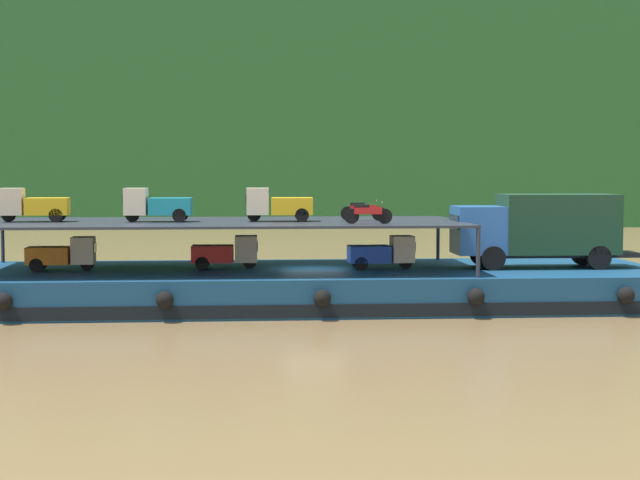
{
  "coord_description": "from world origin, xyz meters",
  "views": [
    {
      "loc": [
        -2.87,
        -40.72,
        5.58
      ],
      "look_at": [
        0.27,
        0.0,
        2.7
      ],
      "focal_mm": 55.19,
      "sensor_mm": 36.0,
      "label": 1
    }
  ],
  "objects_px": {
    "mini_truck_lower_mid": "(382,252)",
    "mini_truck_upper_fore": "(278,205)",
    "cargo_barge": "(314,287)",
    "motorcycle_upper_port": "(368,213)",
    "mini_truck_lower_stern": "(63,254)",
    "mini_truck_upper_stern": "(33,205)",
    "mini_truck_upper_mid": "(157,205)",
    "covered_lorry": "(539,228)",
    "motorcycle_upper_centre": "(363,210)",
    "mini_truck_lower_aft": "(226,252)"
  },
  "relations": [
    {
      "from": "cargo_barge",
      "to": "motorcycle_upper_port",
      "type": "bearing_deg",
      "value": -50.25
    },
    {
      "from": "mini_truck_lower_mid",
      "to": "mini_truck_upper_fore",
      "type": "bearing_deg",
      "value": 179.67
    },
    {
      "from": "covered_lorry",
      "to": "mini_truck_upper_stern",
      "type": "bearing_deg",
      "value": 178.97
    },
    {
      "from": "mini_truck_upper_fore",
      "to": "cargo_barge",
      "type": "bearing_deg",
      "value": 10.72
    },
    {
      "from": "cargo_barge",
      "to": "mini_truck_lower_mid",
      "type": "xyz_separation_m",
      "value": [
        2.85,
        -0.31,
        1.44
      ]
    },
    {
      "from": "covered_lorry",
      "to": "motorcycle_upper_centre",
      "type": "bearing_deg",
      "value": 178.05
    },
    {
      "from": "motorcycle_upper_port",
      "to": "mini_truck_lower_stern",
      "type": "bearing_deg",
      "value": 169.03
    },
    {
      "from": "mini_truck_lower_stern",
      "to": "mini_truck_upper_stern",
      "type": "bearing_deg",
      "value": 173.25
    },
    {
      "from": "covered_lorry",
      "to": "mini_truck_lower_mid",
      "type": "bearing_deg",
      "value": -179.3
    },
    {
      "from": "mini_truck_lower_aft",
      "to": "mini_truck_upper_stern",
      "type": "bearing_deg",
      "value": -178.87
    },
    {
      "from": "mini_truck_upper_mid",
      "to": "motorcycle_upper_port",
      "type": "relative_size",
      "value": 1.46
    },
    {
      "from": "mini_truck_upper_stern",
      "to": "mini_truck_upper_fore",
      "type": "height_order",
      "value": "same"
    },
    {
      "from": "motorcycle_upper_port",
      "to": "mini_truck_upper_mid",
      "type": "bearing_deg",
      "value": 165.77
    },
    {
      "from": "mini_truck_upper_stern",
      "to": "mini_truck_upper_fore",
      "type": "xyz_separation_m",
      "value": [
        9.98,
        -0.44,
        0.0
      ]
    },
    {
      "from": "mini_truck_upper_fore",
      "to": "motorcycle_upper_port",
      "type": "distance_m",
      "value": 4.04
    },
    {
      "from": "mini_truck_lower_aft",
      "to": "motorcycle_upper_centre",
      "type": "bearing_deg",
      "value": -2.8
    },
    {
      "from": "mini_truck_lower_stern",
      "to": "motorcycle_upper_centre",
      "type": "bearing_deg",
      "value": 0.06
    },
    {
      "from": "covered_lorry",
      "to": "motorcycle_upper_port",
      "type": "height_order",
      "value": "covered_lorry"
    },
    {
      "from": "mini_truck_lower_stern",
      "to": "motorcycle_upper_centre",
      "type": "relative_size",
      "value": 1.46
    },
    {
      "from": "mini_truck_lower_mid",
      "to": "motorcycle_upper_centre",
      "type": "distance_m",
      "value": 1.94
    },
    {
      "from": "mini_truck_lower_mid",
      "to": "mini_truck_upper_mid",
      "type": "height_order",
      "value": "mini_truck_upper_mid"
    },
    {
      "from": "mini_truck_lower_aft",
      "to": "motorcycle_upper_centre",
      "type": "relative_size",
      "value": 1.46
    },
    {
      "from": "mini_truck_lower_aft",
      "to": "motorcycle_upper_centre",
      "type": "xyz_separation_m",
      "value": [
        5.71,
        -0.28,
        1.74
      ]
    },
    {
      "from": "mini_truck_lower_mid",
      "to": "mini_truck_lower_stern",
      "type": "bearing_deg",
      "value": 178.6
    },
    {
      "from": "cargo_barge",
      "to": "mini_truck_upper_fore",
      "type": "height_order",
      "value": "mini_truck_upper_fore"
    },
    {
      "from": "mini_truck_upper_stern",
      "to": "mini_truck_upper_fore",
      "type": "bearing_deg",
      "value": -2.5
    },
    {
      "from": "mini_truck_upper_stern",
      "to": "mini_truck_upper_mid",
      "type": "distance_m",
      "value": 5.04
    },
    {
      "from": "mini_truck_lower_stern",
      "to": "mini_truck_upper_fore",
      "type": "height_order",
      "value": "mini_truck_upper_fore"
    },
    {
      "from": "mini_truck_upper_fore",
      "to": "motorcycle_upper_centre",
      "type": "bearing_deg",
      "value": 5.0
    },
    {
      "from": "mini_truck_upper_mid",
      "to": "motorcycle_upper_port",
      "type": "xyz_separation_m",
      "value": [
        8.41,
        -2.13,
        -0.26
      ]
    },
    {
      "from": "cargo_barge",
      "to": "motorcycle_upper_port",
      "type": "distance_m",
      "value": 4.42
    },
    {
      "from": "cargo_barge",
      "to": "mini_truck_lower_stern",
      "type": "bearing_deg",
      "value": 179.91
    },
    {
      "from": "motorcycle_upper_centre",
      "to": "mini_truck_lower_mid",
      "type": "bearing_deg",
      "value": -23.33
    },
    {
      "from": "mini_truck_lower_mid",
      "to": "mini_truck_upper_fore",
      "type": "distance_m",
      "value": 4.77
    },
    {
      "from": "cargo_barge",
      "to": "mini_truck_upper_mid",
      "type": "height_order",
      "value": "mini_truck_upper_mid"
    },
    {
      "from": "mini_truck_lower_stern",
      "to": "motorcycle_upper_port",
      "type": "height_order",
      "value": "motorcycle_upper_port"
    },
    {
      "from": "cargo_barge",
      "to": "mini_truck_lower_stern",
      "type": "height_order",
      "value": "mini_truck_lower_stern"
    },
    {
      "from": "mini_truck_upper_stern",
      "to": "motorcycle_upper_centre",
      "type": "bearing_deg",
      "value": -0.53
    },
    {
      "from": "cargo_barge",
      "to": "mini_truck_lower_stern",
      "type": "distance_m",
      "value": 10.4
    },
    {
      "from": "covered_lorry",
      "to": "mini_truck_upper_stern",
      "type": "distance_m",
      "value": 21.02
    },
    {
      "from": "covered_lorry",
      "to": "mini_truck_upper_mid",
      "type": "height_order",
      "value": "mini_truck_upper_mid"
    },
    {
      "from": "motorcycle_upper_centre",
      "to": "covered_lorry",
      "type": "bearing_deg",
      "value": -1.95
    },
    {
      "from": "mini_truck_lower_mid",
      "to": "motorcycle_upper_port",
      "type": "bearing_deg",
      "value": -113.19
    },
    {
      "from": "motorcycle_upper_centre",
      "to": "mini_truck_lower_stern",
      "type": "bearing_deg",
      "value": -179.94
    },
    {
      "from": "mini_truck_lower_stern",
      "to": "mini_truck_upper_stern",
      "type": "distance_m",
      "value": 2.32
    },
    {
      "from": "covered_lorry",
      "to": "mini_truck_upper_fore",
      "type": "height_order",
      "value": "mini_truck_upper_fore"
    },
    {
      "from": "mini_truck_upper_stern",
      "to": "motorcycle_upper_centre",
      "type": "height_order",
      "value": "mini_truck_upper_stern"
    },
    {
      "from": "mini_truck_lower_aft",
      "to": "mini_truck_lower_mid",
      "type": "xyz_separation_m",
      "value": [
        6.49,
        -0.61,
        0.0
      ]
    },
    {
      "from": "mini_truck_upper_fore",
      "to": "mini_truck_lower_mid",
      "type": "bearing_deg",
      "value": -0.33
    },
    {
      "from": "cargo_barge",
      "to": "mini_truck_upper_mid",
      "type": "bearing_deg",
      "value": -177.95
    }
  ]
}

